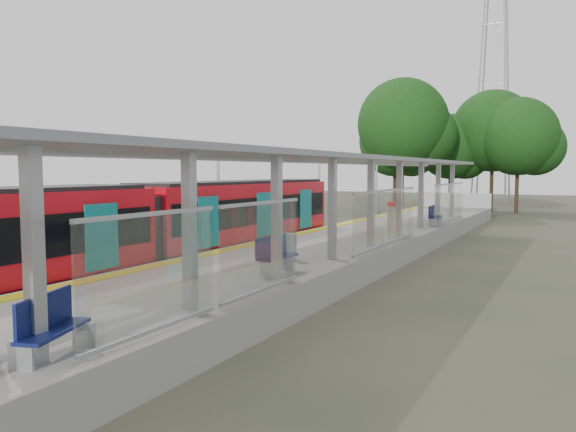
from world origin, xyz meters
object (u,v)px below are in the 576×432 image
at_px(info_pillar_far, 391,222).
at_px(train, 132,228).
at_px(bench_mid, 275,254).
at_px(bench_far, 434,215).
at_px(litter_bin, 289,247).
at_px(bench_near, 50,325).

bearing_deg(info_pillar_far, train, -128.95).
xyz_separation_m(bench_mid, bench_far, (0.77, 17.04, -0.00)).
bearing_deg(bench_far, bench_mid, -95.75).
bearing_deg(train, bench_mid, -3.07).
height_order(bench_mid, litter_bin, bench_mid).
xyz_separation_m(bench_far, litter_bin, (-1.55, -14.60, -0.13)).
height_order(train, bench_near, train).
distance_m(bench_far, litter_bin, 14.68).
bearing_deg(bench_far, litter_bin, -99.23).
bearing_deg(info_pillar_far, bench_far, 78.75).
xyz_separation_m(bench_near, info_pillar_far, (-0.18, 19.02, 0.16)).
relative_size(bench_near, litter_bin, 1.77).
distance_m(train, bench_near, 10.96).
distance_m(bench_mid, bench_far, 17.05).
relative_size(train, bench_near, 17.00).
relative_size(bench_near, bench_mid, 0.97).
height_order(bench_near, bench_mid, bench_mid).
xyz_separation_m(train, litter_bin, (5.25, 2.12, -0.59)).
bearing_deg(litter_bin, info_pillar_far, 82.38).
distance_m(bench_mid, litter_bin, 2.57).
bearing_deg(litter_bin, bench_far, 83.95).
bearing_deg(bench_mid, litter_bin, 111.73).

